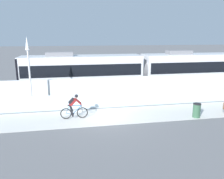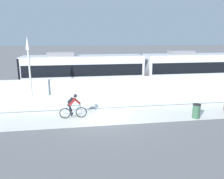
{
  "view_description": "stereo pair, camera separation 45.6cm",
  "coord_description": "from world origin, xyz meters",
  "px_view_note": "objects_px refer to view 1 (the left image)",
  "views": [
    {
      "loc": [
        -2.02,
        -14.12,
        5.31
      ],
      "look_at": [
        0.97,
        2.35,
        1.25
      ],
      "focal_mm": 36.31,
      "sensor_mm": 36.0,
      "label": 1
    },
    {
      "loc": [
        -1.57,
        -14.19,
        5.31
      ],
      "look_at": [
        0.97,
        2.35,
        1.25
      ],
      "focal_mm": 36.31,
      "sensor_mm": 36.0,
      "label": 2
    }
  ],
  "objects_px": {
    "cyclist_on_bike": "(74,107)",
    "trash_bin": "(197,110)",
    "tram": "(142,71)",
    "lamp_post_antenna": "(29,65)"
  },
  "relations": [
    {
      "from": "lamp_post_antenna",
      "to": "trash_bin",
      "type": "distance_m",
      "value": 11.7
    },
    {
      "from": "cyclist_on_bike",
      "to": "trash_bin",
      "type": "bearing_deg",
      "value": -8.95
    },
    {
      "from": "lamp_post_antenna",
      "to": "trash_bin",
      "type": "height_order",
      "value": "lamp_post_antenna"
    },
    {
      "from": "cyclist_on_bike",
      "to": "lamp_post_antenna",
      "type": "xyz_separation_m",
      "value": [
        -2.92,
        2.15,
        2.49
      ]
    },
    {
      "from": "tram",
      "to": "lamp_post_antenna",
      "type": "relative_size",
      "value": 4.34
    },
    {
      "from": "cyclist_on_bike",
      "to": "trash_bin",
      "type": "distance_m",
      "value": 8.03
    },
    {
      "from": "tram",
      "to": "lamp_post_antenna",
      "type": "bearing_deg",
      "value": -153.89
    },
    {
      "from": "tram",
      "to": "trash_bin",
      "type": "bearing_deg",
      "value": -81.24
    },
    {
      "from": "cyclist_on_bike",
      "to": "lamp_post_antenna",
      "type": "height_order",
      "value": "lamp_post_antenna"
    },
    {
      "from": "lamp_post_antenna",
      "to": "cyclist_on_bike",
      "type": "bearing_deg",
      "value": -36.43
    }
  ]
}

